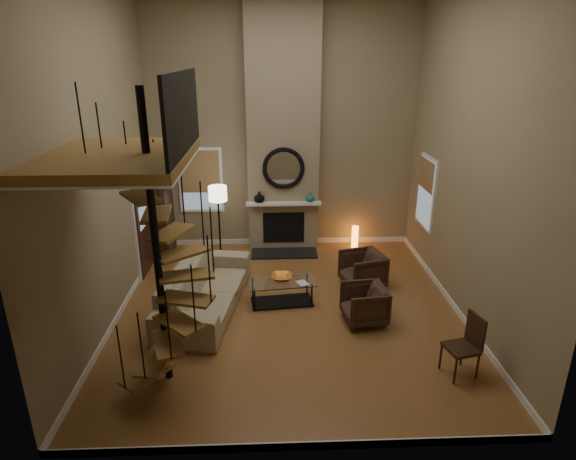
{
  "coord_description": "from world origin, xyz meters",
  "views": [
    {
      "loc": [
        -0.33,
        -7.6,
        4.38
      ],
      "look_at": [
        0.0,
        0.4,
        1.4
      ],
      "focal_mm": 29.96,
      "sensor_mm": 36.0,
      "label": 1
    }
  ],
  "objects_px": {
    "armchair_near": "(366,269)",
    "side_chair": "(467,342)",
    "accent_lamp": "(355,237)",
    "sofa": "(205,288)",
    "hutch": "(161,213)",
    "coffee_table": "(282,289)",
    "floor_lamp": "(218,200)",
    "armchair_far": "(368,304)"
  },
  "relations": [
    {
      "from": "armchair_near",
      "to": "side_chair",
      "type": "bearing_deg",
      "value": 1.37
    },
    {
      "from": "accent_lamp",
      "to": "side_chair",
      "type": "xyz_separation_m",
      "value": [
        0.75,
        -4.84,
        0.28
      ]
    },
    {
      "from": "sofa",
      "to": "side_chair",
      "type": "distance_m",
      "value": 4.46
    },
    {
      "from": "sofa",
      "to": "hutch",
      "type": "bearing_deg",
      "value": 34.72
    },
    {
      "from": "armchair_near",
      "to": "coffee_table",
      "type": "xyz_separation_m",
      "value": [
        -1.68,
        -0.65,
        -0.07
      ]
    },
    {
      "from": "coffee_table",
      "to": "accent_lamp",
      "type": "bearing_deg",
      "value": 55.54
    },
    {
      "from": "sofa",
      "to": "accent_lamp",
      "type": "bearing_deg",
      "value": -40.12
    },
    {
      "from": "floor_lamp",
      "to": "side_chair",
      "type": "xyz_separation_m",
      "value": [
        3.86,
        -4.19,
        -0.89
      ]
    },
    {
      "from": "hutch",
      "to": "accent_lamp",
      "type": "distance_m",
      "value": 4.52
    },
    {
      "from": "armchair_far",
      "to": "floor_lamp",
      "type": "xyz_separation_m",
      "value": [
        -2.75,
        2.72,
        1.06
      ]
    },
    {
      "from": "hutch",
      "to": "sofa",
      "type": "height_order",
      "value": "hutch"
    },
    {
      "from": "hutch",
      "to": "accent_lamp",
      "type": "xyz_separation_m",
      "value": [
        4.47,
        0.12,
        -0.7
      ]
    },
    {
      "from": "sofa",
      "to": "floor_lamp",
      "type": "relative_size",
      "value": 1.64
    },
    {
      "from": "armchair_near",
      "to": "accent_lamp",
      "type": "xyz_separation_m",
      "value": [
        0.13,
        1.99,
        -0.1
      ]
    },
    {
      "from": "sofa",
      "to": "coffee_table",
      "type": "bearing_deg",
      "value": -75.93
    },
    {
      "from": "hutch",
      "to": "coffee_table",
      "type": "bearing_deg",
      "value": -43.5
    },
    {
      "from": "armchair_far",
      "to": "sofa",
      "type": "bearing_deg",
      "value": -109.35
    },
    {
      "from": "coffee_table",
      "to": "side_chair",
      "type": "bearing_deg",
      "value": -40.6
    },
    {
      "from": "armchair_near",
      "to": "side_chair",
      "type": "relative_size",
      "value": 0.83
    },
    {
      "from": "armchair_near",
      "to": "coffee_table",
      "type": "bearing_deg",
      "value": -84.6
    },
    {
      "from": "floor_lamp",
      "to": "side_chair",
      "type": "bearing_deg",
      "value": -47.32
    },
    {
      "from": "side_chair",
      "to": "hutch",
      "type": "bearing_deg",
      "value": 137.89
    },
    {
      "from": "hutch",
      "to": "coffee_table",
      "type": "xyz_separation_m",
      "value": [
        2.66,
        -2.52,
        -0.67
      ]
    },
    {
      "from": "sofa",
      "to": "accent_lamp",
      "type": "height_order",
      "value": "sofa"
    },
    {
      "from": "coffee_table",
      "to": "side_chair",
      "type": "height_order",
      "value": "side_chair"
    },
    {
      "from": "armchair_near",
      "to": "floor_lamp",
      "type": "distance_m",
      "value": 3.44
    },
    {
      "from": "armchair_near",
      "to": "armchair_far",
      "type": "bearing_deg",
      "value": -25.31
    },
    {
      "from": "hutch",
      "to": "armchair_far",
      "type": "relative_size",
      "value": 2.74
    },
    {
      "from": "hutch",
      "to": "side_chair",
      "type": "relative_size",
      "value": 2.1
    },
    {
      "from": "hutch",
      "to": "coffee_table",
      "type": "height_order",
      "value": "hutch"
    },
    {
      "from": "hutch",
      "to": "armchair_near",
      "type": "xyz_separation_m",
      "value": [
        4.34,
        -1.87,
        -0.6
      ]
    },
    {
      "from": "hutch",
      "to": "coffee_table",
      "type": "distance_m",
      "value": 3.72
    },
    {
      "from": "armchair_far",
      "to": "accent_lamp",
      "type": "bearing_deg",
      "value": 166.59
    },
    {
      "from": "sofa",
      "to": "side_chair",
      "type": "height_order",
      "value": "side_chair"
    },
    {
      "from": "side_chair",
      "to": "accent_lamp",
      "type": "bearing_deg",
      "value": 98.76
    },
    {
      "from": "sofa",
      "to": "armchair_far",
      "type": "height_order",
      "value": "sofa"
    },
    {
      "from": "sofa",
      "to": "armchair_far",
      "type": "bearing_deg",
      "value": -93.06
    },
    {
      "from": "armchair_near",
      "to": "coffee_table",
      "type": "distance_m",
      "value": 1.8
    },
    {
      "from": "coffee_table",
      "to": "accent_lamp",
      "type": "distance_m",
      "value": 3.21
    },
    {
      "from": "hutch",
      "to": "accent_lamp",
      "type": "relative_size",
      "value": 3.57
    },
    {
      "from": "side_chair",
      "to": "sofa",
      "type": "bearing_deg",
      "value": 152.29
    },
    {
      "from": "side_chair",
      "to": "coffee_table",
      "type": "bearing_deg",
      "value": 139.4
    }
  ]
}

